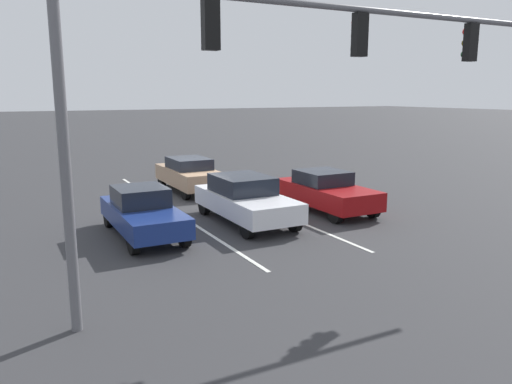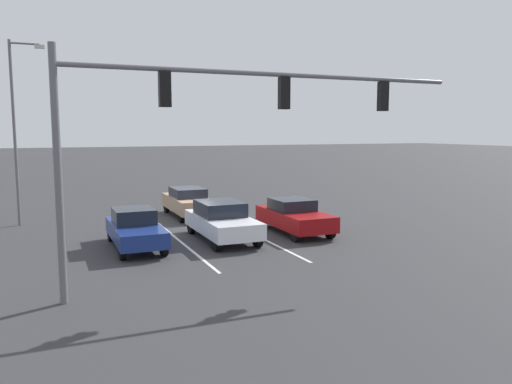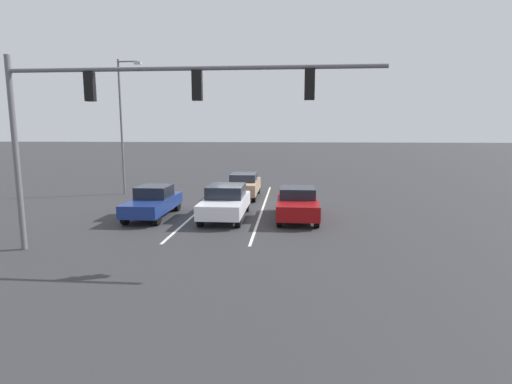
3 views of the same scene
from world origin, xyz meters
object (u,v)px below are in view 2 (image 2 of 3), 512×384
object	(u,v)px
car_maroon_leftlane_front	(294,216)
car_tan_midlane_second	(188,201)
traffic_signal_gantry	(212,113)
street_lamp_right_shoulder	(17,122)
car_white_midlane_front	(222,220)
car_navy_rightlane_front	(135,228)

from	to	relation	value
car_maroon_leftlane_front	car_tan_midlane_second	distance (m)	6.79
car_maroon_leftlane_front	traffic_signal_gantry	world-z (taller)	traffic_signal_gantry
car_maroon_leftlane_front	street_lamp_right_shoulder	bearing A→B (deg)	-30.57
car_white_midlane_front	traffic_signal_gantry	size ratio (longest dim) A/B	0.38
car_white_midlane_front	traffic_signal_gantry	world-z (taller)	traffic_signal_gantry
street_lamp_right_shoulder	car_navy_rightlane_front	bearing A→B (deg)	121.68
car_white_midlane_front	traffic_signal_gantry	xyz separation A→B (m)	(2.22, 5.72, 4.22)
car_navy_rightlane_front	street_lamp_right_shoulder	size ratio (longest dim) A/B	0.51
car_tan_midlane_second	car_white_midlane_front	bearing A→B (deg)	88.12
car_navy_rightlane_front	car_maroon_leftlane_front	world-z (taller)	car_navy_rightlane_front
car_navy_rightlane_front	car_tan_midlane_second	xyz separation A→B (m)	(-3.78, -6.14, 0.05)
car_navy_rightlane_front	traffic_signal_gantry	xyz separation A→B (m)	(-1.36, 5.66, 4.28)
car_tan_midlane_second	street_lamp_right_shoulder	world-z (taller)	street_lamp_right_shoulder
car_maroon_leftlane_front	traffic_signal_gantry	bearing A→B (deg)	45.84
street_lamp_right_shoulder	car_white_midlane_front	bearing A→B (deg)	138.99
car_white_midlane_front	street_lamp_right_shoulder	size ratio (longest dim) A/B	0.54
car_tan_midlane_second	traffic_signal_gantry	world-z (taller)	traffic_signal_gantry
car_maroon_leftlane_front	street_lamp_right_shoulder	world-z (taller)	street_lamp_right_shoulder
car_navy_rightlane_front	car_white_midlane_front	xyz separation A→B (m)	(-3.58, -0.06, 0.06)
car_navy_rightlane_front	street_lamp_right_shoulder	world-z (taller)	street_lamp_right_shoulder
car_tan_midlane_second	car_navy_rightlane_front	bearing A→B (deg)	58.38
car_tan_midlane_second	car_maroon_leftlane_front	bearing A→B (deg)	118.75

